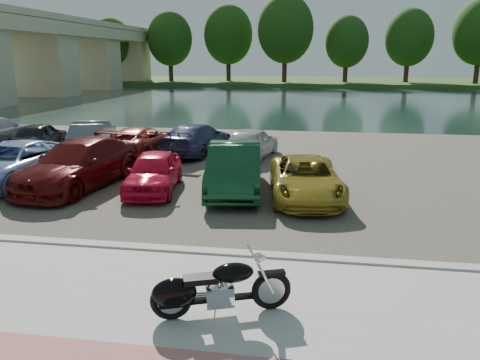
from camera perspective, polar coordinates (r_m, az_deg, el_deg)
The scene contains 19 objects.
ground at distance 8.48m, azimuth -3.03°, elevation -14.90°, with size 200.00×200.00×0.00m, color #595447.
promenade at distance 7.62m, azimuth -4.67°, elevation -18.21°, with size 60.00×6.00×0.10m, color #A5A39C.
kerb at distance 10.21m, azimuth -0.70°, elevation -9.08°, with size 60.00×0.30×0.14m, color #A5A39C.
parking_lot at distance 18.74m, azimuth 3.90°, elevation 1.83°, with size 60.00×18.00×0.04m, color #3B3730.
river at distance 47.42m, azimuth 7.10°, elevation 9.54°, with size 120.00×40.00×0.00m, color #182B29.
far_bank at distance 79.32m, azimuth 7.96°, elevation 11.77°, with size 120.00×24.00×0.60m, color #294A1A.
bridge at distance 56.59m, azimuth -23.40°, elevation 14.91°, with size 7.00×56.00×8.55m.
far_trees at distance 73.13m, azimuth 11.63°, elevation 17.02°, with size 70.25×10.68×12.52m.
motorcycle at distance 7.76m, azimuth -3.82°, elevation -13.17°, with size 2.24×1.08×1.05m.
car_2 at distance 17.52m, azimuth -25.98°, elevation 1.84°, with size 2.29×4.97×1.38m, color #99B4DF.
car_3 at distance 16.22m, azimuth -19.02°, elevation 1.86°, with size 2.14×5.26×1.53m, color #540C0C.
car_4 at distance 15.11m, azimuth -10.49°, elevation 1.00°, with size 1.49×3.70×1.26m, color red.
car_5 at distance 14.76m, azimuth -0.68°, elevation 1.45°, with size 1.61×4.62×1.52m, color #113F20.
car_6 at distance 14.22m, azimuth 8.02°, elevation 0.17°, with size 2.03×4.41×1.23m, color #A18725.
car_8 at distance 23.63m, azimuth -23.23°, elevation 4.98°, with size 1.50×3.73×1.27m, color black.
car_9 at distance 22.69m, azimuth -17.45°, elevation 5.28°, with size 1.46×4.19×1.38m, color #565B68.
car_10 at distance 20.93m, azimuth -11.98°, elevation 4.71°, with size 2.08×4.51×1.25m, color maroon.
car_11 at distance 20.85m, azimuth -5.30°, elevation 5.05°, with size 1.88×4.62×1.34m, color navy.
car_12 at distance 19.90m, azimuth 1.37°, elevation 4.62°, with size 1.56×3.87×1.32m, color beige.
Camera 1 is at (1.57, -7.21, 4.19)m, focal length 35.00 mm.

